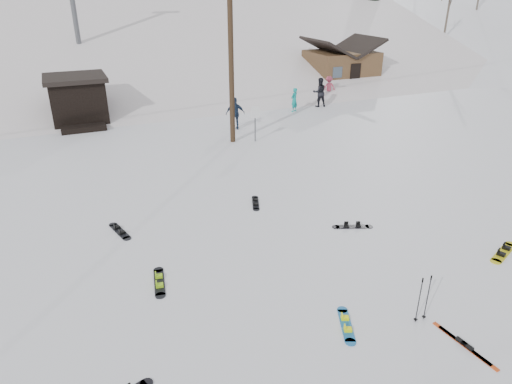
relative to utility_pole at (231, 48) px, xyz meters
name	(u,v)px	position (x,y,z in m)	size (l,w,h in m)	color
ground	(356,312)	(-2.00, -14.00, -4.68)	(200.00, 200.00, 0.00)	white
ski_slope	(115,141)	(-2.00, 41.00, -16.68)	(60.00, 75.00, 45.00)	white
ridge_right	(368,114)	(36.00, 36.00, -15.68)	(34.00, 85.00, 36.00)	white
treeline_right	(400,47)	(34.00, 28.00, -4.68)	(20.00, 60.00, 10.00)	black
treeline_crest	(83,29)	(-2.00, 72.00, -4.68)	(50.00, 6.00, 10.00)	black
utility_pole	(231,48)	(0.00, 0.00, 0.00)	(2.00, 0.26, 9.00)	#3A2819
trail_sign	(255,117)	(1.10, -0.42, -3.41)	(0.50, 0.09, 1.85)	#595B60
lift_hut	(78,100)	(-7.00, 6.94, -3.32)	(3.40, 4.10, 2.75)	black
cabin	(341,67)	(13.00, 10.00, -3.20)	(5.39, 4.40, 3.77)	brown
hero_snowboard	(346,325)	(-2.50, -14.33, -4.66)	(0.72, 1.30, 0.10)	#1C70BC
hero_skis	(464,345)	(-0.41, -15.97, -4.65)	(0.26, 1.74, 0.09)	#AD3911
ski_poles	(423,298)	(-0.74, -14.87, -4.03)	(0.35, 0.09, 1.27)	black
board_scatter_b	(120,231)	(-6.84, -7.46, -4.65)	(0.57, 1.41, 0.10)	black
board_scatter_c	(159,282)	(-6.26, -10.81, -4.65)	(0.49, 1.48, 0.10)	black
board_scatter_d	(352,226)	(0.44, -10.27, -4.66)	(1.31, 0.68, 0.10)	black
board_scatter_e	(504,252)	(3.76, -13.48, -4.65)	(1.57, 0.85, 0.12)	yellow
board_scatter_f	(256,203)	(-1.85, -7.29, -4.66)	(0.61, 1.23, 0.09)	black
skier_teal	(294,100)	(5.81, 4.22, -3.93)	(0.55, 0.36, 1.51)	#0E928C
skier_dark	(319,92)	(7.97, 4.73, -3.73)	(0.93, 0.72, 1.91)	black
skier_pink	(329,87)	(9.92, 6.72, -3.91)	(1.00, 0.57, 1.54)	#C2445F
skier_navy	(235,114)	(0.92, 2.01, -3.78)	(1.06, 0.44, 1.81)	#1A2841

